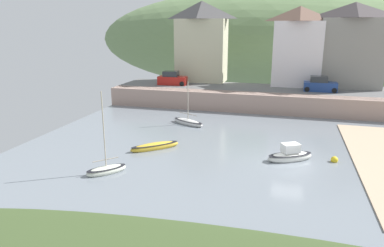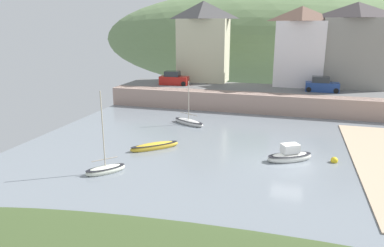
% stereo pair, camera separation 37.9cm
% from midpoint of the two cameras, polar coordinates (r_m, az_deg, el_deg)
% --- Properties ---
extents(ground, '(48.00, 41.00, 0.61)m').
position_cam_midpoint_polar(ground, '(21.05, 18.97, -15.36)').
color(ground, gray).
extents(quay_seawall, '(48.00, 9.40, 2.40)m').
position_cam_midpoint_polar(quay_seawall, '(46.20, 16.08, 3.19)').
color(quay_seawall, tan).
rests_on(quay_seawall, ground).
extents(hillside_backdrop, '(80.00, 44.00, 21.84)m').
position_cam_midpoint_polar(hillside_backdrop, '(83.12, 13.56, 12.91)').
color(hillside_backdrop, '#678354').
rests_on(hillside_backdrop, ground).
extents(waterfront_building_left, '(7.60, 4.52, 11.74)m').
position_cam_midpoint_polar(waterfront_building_left, '(54.66, 2.02, 13.01)').
color(waterfront_building_left, beige).
rests_on(waterfront_building_left, ground).
extents(waterfront_building_centre, '(6.82, 5.73, 10.83)m').
position_cam_midpoint_polar(waterfront_building_centre, '(53.03, 17.05, 11.77)').
color(waterfront_building_centre, white).
rests_on(waterfront_building_centre, ground).
extents(waterfront_building_right, '(8.40, 4.89, 11.24)m').
position_cam_midpoint_polar(waterfront_building_right, '(53.54, 24.64, 11.32)').
color(waterfront_building_right, gray).
rests_on(waterfront_building_right, ground).
extents(rowboat_small_beached, '(2.84, 2.96, 6.37)m').
position_cam_midpoint_polar(rowboat_small_beached, '(27.57, -13.30, -7.11)').
color(rowboat_small_beached, silver).
rests_on(rowboat_small_beached, ground).
extents(motorboat_with_cabin, '(4.04, 3.13, 1.61)m').
position_cam_midpoint_polar(motorboat_with_cabin, '(30.24, 15.71, -5.02)').
color(motorboat_with_cabin, silver).
rests_on(motorboat_with_cabin, ground).
extents(sailboat_far_left, '(4.26, 2.95, 5.01)m').
position_cam_midpoint_polar(sailboat_far_left, '(39.72, -0.26, 0.24)').
color(sailboat_far_left, silver).
rests_on(sailboat_far_left, ground).
extents(dinghy_open_wooden, '(3.99, 3.74, 0.78)m').
position_cam_midpoint_polar(dinghy_open_wooden, '(31.98, -5.67, -3.65)').
color(dinghy_open_wooden, gold).
rests_on(dinghy_open_wooden, ground).
extents(parked_car_near_slipway, '(4.17, 1.88, 1.95)m').
position_cam_midpoint_polar(parked_car_near_slipway, '(51.74, -2.73, 7.11)').
color(parked_car_near_slipway, '#AC1C16').
rests_on(parked_car_near_slipway, ground).
extents(parked_car_by_wall, '(4.11, 1.82, 1.95)m').
position_cam_midpoint_polar(parked_car_by_wall, '(49.15, 20.26, 5.74)').
color(parked_car_by_wall, navy).
rests_on(parked_car_by_wall, ground).
extents(mooring_buoy, '(0.57, 0.57, 0.57)m').
position_cam_midpoint_polar(mooring_buoy, '(31.07, 22.14, -5.49)').
color(mooring_buoy, yellow).
rests_on(mooring_buoy, ground).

